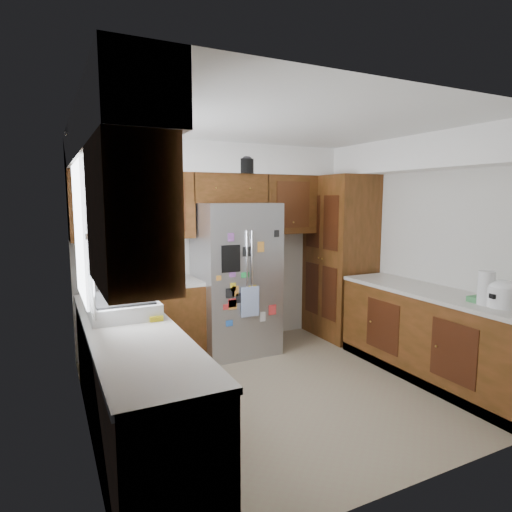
# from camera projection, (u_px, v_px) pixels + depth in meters

# --- Properties ---
(floor) EXTENTS (3.60, 3.60, 0.00)m
(floor) POSITION_uv_depth(u_px,v_px,m) (285.00, 389.00, 4.19)
(floor) COLOR gray
(floor) RESTS_ON ground
(room_shell) EXTENTS (3.64, 3.24, 2.52)m
(room_shell) POSITION_uv_depth(u_px,v_px,m) (259.00, 202.00, 4.23)
(room_shell) COLOR silver
(room_shell) RESTS_ON ground
(left_counter_run) EXTENTS (1.36, 3.20, 0.92)m
(left_counter_run) POSITION_uv_depth(u_px,v_px,m) (143.00, 371.00, 3.56)
(left_counter_run) COLOR #40280C
(left_counter_run) RESTS_ON ground
(right_counter_run) EXTENTS (0.63, 2.25, 0.92)m
(right_counter_run) POSITION_uv_depth(u_px,v_px,m) (436.00, 340.00, 4.37)
(right_counter_run) COLOR #40280C
(right_counter_run) RESTS_ON ground
(pantry) EXTENTS (0.60, 0.90, 2.15)m
(pantry) POSITION_uv_depth(u_px,v_px,m) (340.00, 257.00, 5.73)
(pantry) COLOR #40280C
(pantry) RESTS_ON ground
(fridge) EXTENTS (0.90, 0.79, 1.80)m
(fridge) POSITION_uv_depth(u_px,v_px,m) (236.00, 278.00, 5.14)
(fridge) COLOR gray
(fridge) RESTS_ON ground
(bridge_cabinet) EXTENTS (0.96, 0.34, 0.35)m
(bridge_cabinet) POSITION_uv_depth(u_px,v_px,m) (228.00, 188.00, 5.20)
(bridge_cabinet) COLOR #40280C
(bridge_cabinet) RESTS_ON fridge
(fridge_top_items) EXTENTS (0.67, 0.41, 0.30)m
(fridge_top_items) POSITION_uv_depth(u_px,v_px,m) (226.00, 162.00, 5.12)
(fridge_top_items) COLOR blue
(fridge_top_items) RESTS_ON bridge_cabinet
(sink_assembly) EXTENTS (0.52, 0.73, 0.37)m
(sink_assembly) POSITION_uv_depth(u_px,v_px,m) (122.00, 305.00, 3.49)
(sink_assembly) COLOR silver
(sink_assembly) RESTS_ON left_counter_run
(left_counter_clutter) EXTENTS (0.40, 0.84, 0.38)m
(left_counter_clutter) POSITION_uv_depth(u_px,v_px,m) (111.00, 282.00, 4.14)
(left_counter_clutter) COLOR black
(left_counter_clutter) RESTS_ON left_counter_run
(rice_cooker) EXTENTS (0.28, 0.26, 0.23)m
(rice_cooker) POSITION_uv_depth(u_px,v_px,m) (503.00, 293.00, 3.70)
(rice_cooker) COLOR white
(rice_cooker) RESTS_ON right_counter_run
(paper_towel) EXTENTS (0.13, 0.13, 0.30)m
(paper_towel) POSITION_uv_depth(u_px,v_px,m) (486.00, 288.00, 3.76)
(paper_towel) COLOR white
(paper_towel) RESTS_ON right_counter_run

